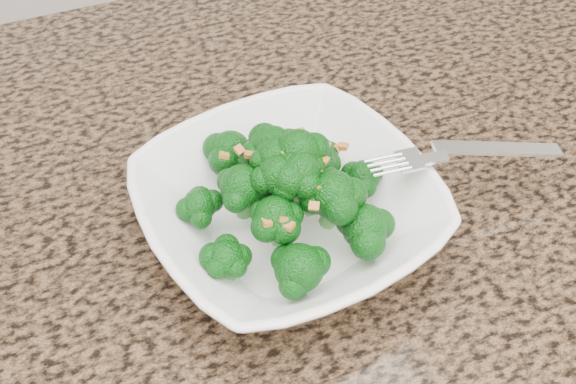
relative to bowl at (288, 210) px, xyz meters
name	(u,v)px	position (x,y,z in m)	size (l,w,h in m)	color
bowl	(288,210)	(0.00, 0.00, 0.00)	(0.23, 0.23, 0.06)	white
broccoli_pile	(288,156)	(0.00, 0.00, 0.06)	(0.20, 0.20, 0.06)	#084C0B
garlic_topping	(288,120)	(0.00, 0.00, 0.10)	(0.12, 0.12, 0.01)	#BA752D
fork	(438,157)	(0.12, -0.02, 0.03)	(0.19, 0.03, 0.01)	silver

